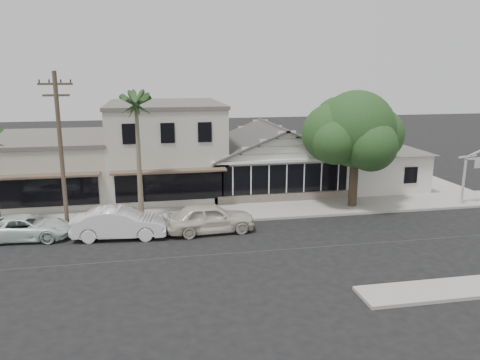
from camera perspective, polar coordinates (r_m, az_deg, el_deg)
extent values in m
plane|color=black|center=(23.91, -0.28, -8.89)|extent=(140.00, 140.00, 0.00)
cube|color=#9E9991|center=(30.16, -17.91, -4.69)|extent=(90.00, 3.50, 0.15)
cube|color=silver|center=(36.25, 3.87, 1.19)|extent=(10.00, 8.00, 3.00)
cube|color=black|center=(32.38, 5.68, 0.17)|extent=(8.80, 0.10, 2.00)
cube|color=#60564C|center=(32.73, 5.62, -2.22)|extent=(9.60, 0.18, 0.70)
cube|color=silver|center=(38.24, 16.23, 1.32)|extent=(6.00, 6.00, 3.00)
cube|color=white|center=(34.73, 25.58, -0.35)|extent=(0.12, 0.12, 3.30)
cube|color=#BAB4A8|center=(35.77, -9.03, 3.75)|extent=(8.00, 10.00, 6.50)
cube|color=beige|center=(36.83, -23.09, 1.30)|extent=(10.00, 10.00, 4.20)
cylinder|color=brown|center=(27.81, -20.96, 3.01)|extent=(0.24, 0.24, 9.00)
cube|color=brown|center=(27.46, -21.61, 10.83)|extent=(1.80, 0.12, 0.12)
cube|color=brown|center=(27.48, -21.51, 9.59)|extent=(1.40, 0.12, 0.12)
imported|color=beige|center=(26.67, -3.65, -4.62)|extent=(5.13, 2.38, 1.70)
imported|color=white|center=(26.59, -14.45, -5.10)|extent=(5.23, 2.21, 1.68)
imported|color=white|center=(28.12, -24.60, -5.29)|extent=(4.88, 2.52, 1.32)
cylinder|color=#433729|center=(32.09, 13.63, -0.63)|extent=(0.58, 0.58, 3.09)
sphere|color=#1D3E19|center=(31.44, 14.00, 6.05)|extent=(5.02, 5.02, 5.02)
sphere|color=#1D3E19|center=(32.77, 16.30, 5.33)|extent=(3.67, 3.67, 3.67)
sphere|color=#1D3E19|center=(31.22, 11.08, 5.61)|extent=(3.86, 3.86, 3.86)
sphere|color=#1D3E19|center=(30.43, 15.70, 4.07)|extent=(3.28, 3.28, 3.28)
sphere|color=#1D3E19|center=(32.58, 11.96, 6.90)|extent=(3.47, 3.47, 3.47)
sphere|color=#1D3E19|center=(33.08, 14.92, 7.50)|extent=(3.09, 3.09, 3.09)
sphere|color=#1D3E19|center=(30.13, 11.52, 4.58)|extent=(2.90, 2.90, 2.90)
cone|color=#726651|center=(28.45, -12.20, 1.71)|extent=(0.36, 0.36, 6.97)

